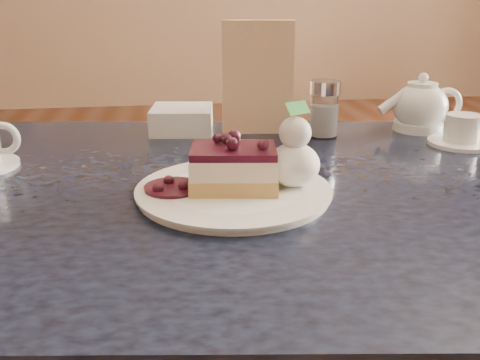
{
  "coord_description": "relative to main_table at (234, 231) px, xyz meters",
  "views": [
    {
      "loc": [
        0.12,
        -0.56,
        1.13
      ],
      "look_at": [
        0.22,
        0.14,
        0.88
      ],
      "focal_mm": 40.0,
      "sensor_mm": 36.0,
      "label": 1
    }
  ],
  "objects": [
    {
      "name": "whipped_cream",
      "position": [
        0.09,
        -0.06,
        0.13
      ],
      "size": [
        0.08,
        0.08,
        0.07
      ],
      "color": "white",
      "rests_on": "dessert_plate"
    },
    {
      "name": "menu_card",
      "position": [
        0.1,
        0.33,
        0.21
      ],
      "size": [
        0.16,
        0.05,
        0.24
      ],
      "primitive_type": "cube",
      "rotation": [
        0.0,
        0.0,
        -0.13
      ],
      "color": "#FCE8CC",
      "rests_on": "main_table"
    },
    {
      "name": "dessert_plate",
      "position": [
        -0.01,
        -0.05,
        0.09
      ],
      "size": [
        0.3,
        0.3,
        0.01
      ],
      "primitive_type": "cylinder",
      "color": "white",
      "rests_on": "main_table"
    },
    {
      "name": "berry_sauce",
      "position": [
        -0.1,
        -0.05,
        0.1
      ],
      "size": [
        0.09,
        0.09,
        0.01
      ],
      "primitive_type": "cylinder",
      "color": "black",
      "rests_on": "dessert_plate"
    },
    {
      "name": "sugar_shaker",
      "position": [
        0.23,
        0.27,
        0.15
      ],
      "size": [
        0.07,
        0.07,
        0.12
      ],
      "color": "white",
      "rests_on": "main_table"
    },
    {
      "name": "main_table",
      "position": [
        0.0,
        0.0,
        0.0
      ],
      "size": [
        1.43,
        1.05,
        0.83
      ],
      "rotation": [
        0.0,
        0.0,
        -0.13
      ],
      "color": "black",
      "rests_on": "ground"
    },
    {
      "name": "cheesecake_slice",
      "position": [
        -0.01,
        -0.05,
        0.13
      ],
      "size": [
        0.14,
        0.11,
        0.07
      ],
      "rotation": [
        0.0,
        0.0,
        -0.13
      ],
      "color": "tan",
      "rests_on": "dessert_plate"
    },
    {
      "name": "napkin_stack",
      "position": [
        -0.07,
        0.36,
        0.11
      ],
      "size": [
        0.15,
        0.15,
        0.06
      ],
      "primitive_type": "cube",
      "rotation": [
        0.0,
        0.0,
        -0.13
      ],
      "color": "white",
      "rests_on": "main_table"
    },
    {
      "name": "tea_set",
      "position": [
        0.47,
        0.27,
        0.13
      ],
      "size": [
        0.21,
        0.25,
        0.11
      ],
      "color": "white",
      "rests_on": "main_table"
    }
  ]
}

